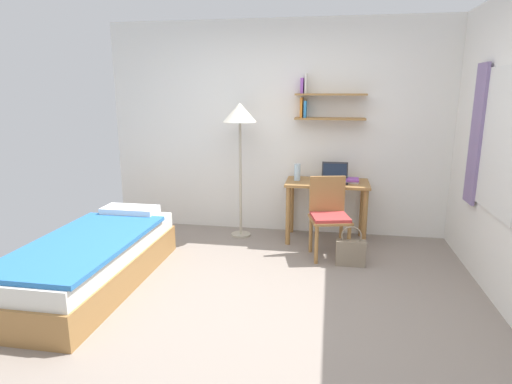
% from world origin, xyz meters
% --- Properties ---
extents(ground_plane, '(5.28, 5.28, 0.00)m').
position_xyz_m(ground_plane, '(0.00, 0.00, 0.00)').
color(ground_plane, gray).
extents(wall_back, '(4.40, 0.27, 2.60)m').
position_xyz_m(wall_back, '(0.01, 2.02, 1.31)').
color(wall_back, white).
rests_on(wall_back, ground_plane).
extents(bed, '(0.85, 2.04, 0.54)m').
position_xyz_m(bed, '(-1.53, 0.08, 0.24)').
color(bed, '#9E703D').
rests_on(bed, ground_plane).
extents(desk, '(0.96, 0.55, 0.72)m').
position_xyz_m(desk, '(0.56, 1.70, 0.58)').
color(desk, '#9E703D').
rests_on(desk, ground_plane).
extents(desk_chair, '(0.49, 0.48, 0.86)m').
position_xyz_m(desk_chair, '(0.60, 1.20, 0.48)').
color(desk_chair, '#9E703D').
rests_on(desk_chair, ground_plane).
extents(standing_lamp, '(0.40, 0.40, 1.63)m').
position_xyz_m(standing_lamp, '(-0.48, 1.68, 1.43)').
color(standing_lamp, '#B2A893').
rests_on(standing_lamp, ground_plane).
extents(laptop, '(0.31, 0.24, 0.22)m').
position_xyz_m(laptop, '(0.65, 1.71, 0.78)').
color(laptop, black).
rests_on(laptop, desk).
extents(water_bottle, '(0.07, 0.07, 0.20)m').
position_xyz_m(water_bottle, '(0.21, 1.71, 0.82)').
color(water_bottle, silver).
rests_on(water_bottle, desk).
extents(book_stack, '(0.17, 0.22, 0.04)m').
position_xyz_m(book_stack, '(0.85, 1.71, 0.74)').
color(book_stack, silver).
rests_on(book_stack, desk).
extents(handbag, '(0.30, 0.12, 0.42)m').
position_xyz_m(handbag, '(0.83, 0.97, 0.15)').
color(handbag, gray).
rests_on(handbag, ground_plane).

